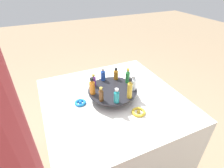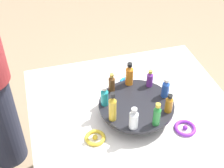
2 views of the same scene
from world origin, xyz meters
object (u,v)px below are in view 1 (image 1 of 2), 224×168
bottle_purple (94,81)px  bottle_gold (130,89)px  bottle_brown (101,95)px  bottle_blue (103,75)px  bottle_clear (134,83)px  display_stand (113,92)px  bottle_green (128,76)px  ribbon_bow_gold (139,112)px  bottle_teal (117,96)px  ribbon_bow_purple (119,81)px  ribbon_bow_blue (80,103)px  bottle_amber (116,74)px  bottle_orange (92,87)px

bottle_purple → bottle_gold: 0.28m
bottle_brown → bottle_blue: bearing=-114.4°
bottle_clear → display_stand: bearing=-24.4°
bottle_green → bottle_purple: (0.24, -0.06, -0.01)m
bottle_brown → bottle_green: bearing=-154.4°
bottle_purple → bottle_brown: size_ratio=0.92×
bottle_purple → ribbon_bow_gold: bearing=121.1°
bottle_brown → bottle_clear: (-0.25, -0.02, 0.00)m
display_stand → bottle_clear: size_ratio=3.19×
bottle_clear → ribbon_bow_gold: 0.20m
bottle_teal → bottle_clear: 0.18m
bottle_brown → bottle_teal: bottle_teal is taller
bottle_blue → ribbon_bow_gold: 0.39m
bottle_blue → ribbon_bow_purple: bearing=-165.4°
ribbon_bow_purple → ribbon_bow_blue: size_ratio=1.23×
bottle_amber → ribbon_bow_gold: 0.35m
bottle_gold → bottle_clear: bottle_gold is taller
bottle_purple → ribbon_bow_purple: bearing=-161.2°
bottle_purple → ribbon_bow_blue: bottle_purple is taller
bottle_green → bottle_teal: size_ratio=1.13×
bottle_purple → bottle_teal: size_ratio=0.90×
bottle_teal → bottle_gold: bearing=-174.4°
bottle_blue → bottle_brown: bearing=65.6°
bottle_blue → bottle_gold: size_ratio=0.68×
display_stand → bottle_purple: bottle_purple is taller
display_stand → ribbon_bow_blue: (0.23, -0.03, -0.04)m
bottle_amber → bottle_gold: bearing=85.6°
bottle_brown → ribbon_bow_purple: size_ratio=1.01×
bottle_amber → bottle_brown: bottle_brown is taller
ribbon_bow_blue → bottle_orange: bearing=166.9°
ribbon_bow_purple → ribbon_bow_blue: (0.37, 0.15, 0.00)m
bottle_green → bottle_purple: bearing=-14.4°
bottle_blue → ribbon_bow_blue: (0.21, 0.11, -0.11)m
display_stand → ribbon_bow_gold: 0.23m
bottle_amber → bottle_green: bearing=125.6°
ribbon_bow_purple → bottle_amber: bearing=46.9°
display_stand → bottle_brown: (0.12, 0.08, 0.07)m
bottle_brown → ribbon_bow_purple: (-0.26, -0.26, -0.11)m
ribbon_bow_blue → display_stand: bearing=172.3°
bottle_brown → display_stand: bearing=-144.4°
bottle_amber → bottle_orange: size_ratio=0.77×
bottle_brown → ribbon_bow_purple: 0.39m
display_stand → ribbon_bow_purple: 0.23m
bottle_teal → bottle_orange: bearing=-54.4°
bottle_blue → bottle_orange: bearing=45.6°
bottle_teal → bottle_clear: bottle_clear is taller
bottle_gold → bottle_amber: bearing=-94.4°
bottle_orange → bottle_gold: (-0.20, 0.14, 0.01)m
bottle_green → display_stand: bearing=15.6°
bottle_teal → ribbon_bow_gold: (-0.12, 0.08, -0.11)m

